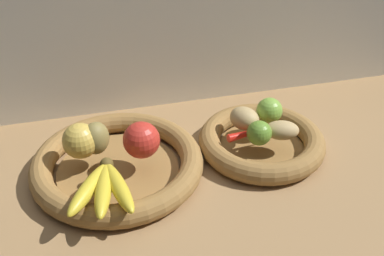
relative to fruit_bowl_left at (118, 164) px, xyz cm
name	(u,v)px	position (x,y,z in cm)	size (l,w,h in cm)	color
ground_plane	(204,171)	(18.77, -2.52, -3.78)	(140.00, 90.00, 3.00)	#9E774C
back_wall	(172,3)	(18.77, 27.48, 25.22)	(140.00, 3.00, 55.00)	silver
fruit_bowl_left	(118,164)	(0.00, 0.00, 0.00)	(37.43, 37.43, 4.93)	olive
fruit_bowl_right	(261,141)	(33.47, 0.00, 0.01)	(29.29, 29.29, 4.93)	olive
apple_red_right	(141,140)	(5.38, -1.60, 6.58)	(7.86, 7.86, 7.86)	red
apple_golden_left	(80,141)	(-7.01, 1.53, 6.45)	(7.61, 7.61, 7.61)	gold
pear_brown	(96,138)	(-3.79, 1.88, 6.31)	(5.35, 6.21, 7.33)	olive
banana_bunch_front	(104,187)	(-3.68, -11.81, 4.21)	(13.97, 16.92, 3.12)	gold
potato_oblong	(244,119)	(29.91, 2.77, 5.23)	(7.26, 5.88, 5.17)	tan
potato_small	(282,130)	(36.64, -3.17, 4.75)	(7.64, 4.95, 4.20)	tan
lime_near	(259,133)	(30.92, -3.84, 5.42)	(5.54, 5.54, 5.54)	olive
lime_far	(269,111)	(36.46, 3.84, 5.71)	(6.13, 6.13, 6.13)	#7AAD3D
chili_pepper	(257,131)	(31.76, -0.60, 3.60)	(1.91, 1.91, 14.38)	red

